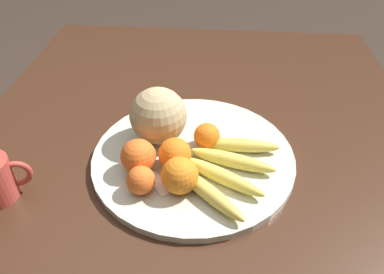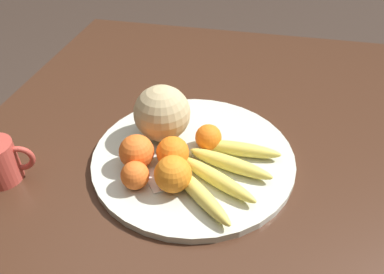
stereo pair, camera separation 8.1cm
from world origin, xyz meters
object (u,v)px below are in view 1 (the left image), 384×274
Objects in this scene: banana_bunch at (225,168)px; orange_back_left at (180,175)px; produce_tag at (159,184)px; melon at (158,116)px; orange_front_left at (207,136)px; fruit_bowl at (192,157)px; orange_back_right at (138,156)px; kitchen_table at (196,165)px; orange_front_right at (141,180)px; orange_mid_center at (175,154)px.

orange_back_left reaches higher than banana_bunch.
melon is at bearing 150.68° from produce_tag.
orange_front_left is (-0.09, -0.04, 0.01)m from banana_bunch.
fruit_bowl is 0.13m from orange_back_right.
melon is 0.17m from produce_tag.
produce_tag is (0.15, 0.02, -0.06)m from melon.
melon is 0.54× the size of banana_bunch.
fruit_bowl reaches higher than kitchen_table.
banana_bunch is at bearing 120.35° from orange_back_left.
produce_tag is (0.04, 0.05, -0.04)m from orange_back_right.
orange_front_right is 0.06m from orange_back_right.
kitchen_table is 0.19m from melon.
orange_back_right reaches higher than orange_front_right.
fruit_bowl is 1.87× the size of banana_bunch.
kitchen_table is 5.49× the size of banana_bunch.
banana_bunch is at bearing 110.90° from orange_front_right.
orange_mid_center is 0.97× the size of produce_tag.
orange_front_left is (0.02, 0.11, -0.04)m from melon.
orange_back_right reaches higher than produce_tag.
kitchen_table is at bearing 141.11° from banana_bunch.
banana_bunch reaches higher than produce_tag.
orange_front_right is (0.06, -0.17, 0.01)m from banana_bunch.
fruit_bowl is 0.12m from produce_tag.
orange_front_left is at bearing 79.65° from melon.
orange_back_left is 1.01× the size of orange_back_right.
orange_mid_center reaches higher than orange_front_left.
orange_mid_center reaches higher than fruit_bowl.
orange_mid_center reaches higher than kitchen_table.
orange_back_right is at bearing -13.53° from melon.
fruit_bowl is at bearing -2.48° from kitchen_table.
kitchen_table is 0.21m from produce_tag.
orange_mid_center is 0.93× the size of orange_back_right.
orange_front_left is at bearing 107.67° from produce_tag.
orange_front_left reaches higher than kitchen_table.
orange_back_left is at bearing -18.57° from orange_front_left.
kitchen_table is at bearing -146.27° from orange_front_left.
melon is 2.25× the size of orange_front_right.
orange_back_right is at bearing -57.23° from orange_front_left.
orange_mid_center is at bearing 102.76° from orange_back_right.
orange_back_left is at bearing 42.52° from produce_tag.
orange_mid_center is (-0.01, -0.11, 0.02)m from banana_bunch.
orange_back_right reaches higher than fruit_bowl.
melon reaches higher than orange_back_right.
produce_tag is (0.10, -0.06, 0.01)m from fruit_bowl.
banana_bunch is 0.11m from orange_mid_center.
banana_bunch is 3.36× the size of produce_tag.
orange_mid_center is at bearing -164.90° from orange_back_left.
fruit_bowl is 3.47× the size of melon.
melon is at bearing -152.62° from orange_mid_center.
melon is (0.02, -0.08, 0.17)m from kitchen_table.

